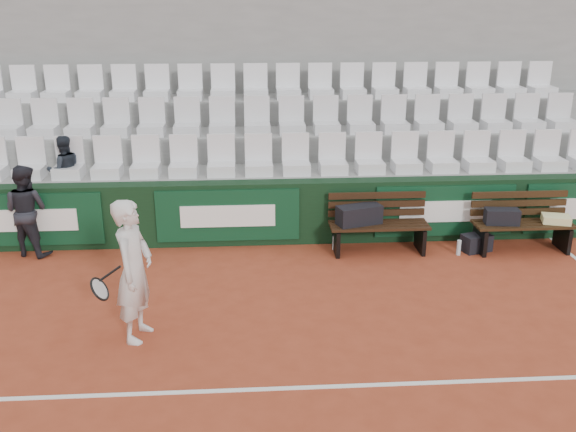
% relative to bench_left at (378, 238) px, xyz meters
% --- Properties ---
extents(ground, '(80.00, 80.00, 0.00)m').
position_rel_bench_left_xyz_m(ground, '(-2.09, -3.49, -0.23)').
color(ground, '#A13E24').
rests_on(ground, ground).
extents(court_baseline, '(18.00, 0.06, 0.01)m').
position_rel_bench_left_xyz_m(court_baseline, '(-2.09, -3.49, -0.22)').
color(court_baseline, white).
rests_on(court_baseline, ground).
extents(back_barrier, '(18.00, 0.34, 1.00)m').
position_rel_bench_left_xyz_m(back_barrier, '(-2.02, 0.50, 0.28)').
color(back_barrier, black).
rests_on(back_barrier, ground).
extents(grandstand_tier_front, '(18.00, 0.95, 1.00)m').
position_rel_bench_left_xyz_m(grandstand_tier_front, '(-2.09, 1.13, 0.28)').
color(grandstand_tier_front, '#999996').
rests_on(grandstand_tier_front, ground).
extents(grandstand_tier_mid, '(18.00, 0.95, 1.45)m').
position_rel_bench_left_xyz_m(grandstand_tier_mid, '(-2.09, 2.08, 0.50)').
color(grandstand_tier_mid, gray).
rests_on(grandstand_tier_mid, ground).
extents(grandstand_tier_back, '(18.00, 0.95, 1.90)m').
position_rel_bench_left_xyz_m(grandstand_tier_back, '(-2.09, 3.03, 0.72)').
color(grandstand_tier_back, gray).
rests_on(grandstand_tier_back, ground).
extents(grandstand_rear_wall, '(18.00, 0.30, 4.40)m').
position_rel_bench_left_xyz_m(grandstand_rear_wall, '(-2.09, 3.66, 1.98)').
color(grandstand_rear_wall, gray).
rests_on(grandstand_rear_wall, ground).
extents(seat_row_front, '(11.90, 0.44, 0.63)m').
position_rel_bench_left_xyz_m(seat_row_front, '(-2.09, 0.96, 1.09)').
color(seat_row_front, silver).
rests_on(seat_row_front, grandstand_tier_front).
extents(seat_row_mid, '(11.90, 0.44, 0.63)m').
position_rel_bench_left_xyz_m(seat_row_mid, '(-2.09, 1.91, 1.54)').
color(seat_row_mid, silver).
rests_on(seat_row_mid, grandstand_tier_mid).
extents(seat_row_back, '(11.90, 0.44, 0.63)m').
position_rel_bench_left_xyz_m(seat_row_back, '(-2.09, 2.86, 1.99)').
color(seat_row_back, white).
rests_on(seat_row_back, grandstand_tier_back).
extents(bench_left, '(1.50, 0.56, 0.45)m').
position_rel_bench_left_xyz_m(bench_left, '(0.00, 0.00, 0.00)').
color(bench_left, black).
rests_on(bench_left, ground).
extents(bench_right, '(1.50, 0.56, 0.45)m').
position_rel_bench_left_xyz_m(bench_right, '(2.20, -0.10, 0.00)').
color(bench_right, '#321E0F').
rests_on(bench_right, ground).
extents(sports_bag_left, '(0.72, 0.47, 0.29)m').
position_rel_bench_left_xyz_m(sports_bag_left, '(-0.31, 0.03, 0.37)').
color(sports_bag_left, black).
rests_on(sports_bag_left, bench_left).
extents(sports_bag_right, '(0.53, 0.29, 0.23)m').
position_rel_bench_left_xyz_m(sports_bag_right, '(1.85, -0.11, 0.34)').
color(sports_bag_right, black).
rests_on(sports_bag_right, bench_right).
extents(towel, '(0.47, 0.39, 0.11)m').
position_rel_bench_left_xyz_m(towel, '(2.70, -0.11, 0.28)').
color(towel, beige).
rests_on(towel, bench_right).
extents(sports_bag_ground, '(0.50, 0.39, 0.26)m').
position_rel_bench_left_xyz_m(sports_bag_ground, '(1.51, -0.07, -0.09)').
color(sports_bag_ground, black).
rests_on(sports_bag_ground, ground).
extents(water_bottle_near, '(0.06, 0.06, 0.22)m').
position_rel_bench_left_xyz_m(water_bottle_near, '(-0.66, 0.12, -0.11)').
color(water_bottle_near, silver).
rests_on(water_bottle_near, ground).
extents(water_bottle_far, '(0.07, 0.07, 0.24)m').
position_rel_bench_left_xyz_m(water_bottle_far, '(1.19, -0.21, -0.11)').
color(water_bottle_far, silver).
rests_on(water_bottle_far, ground).
extents(tennis_player, '(0.76, 0.68, 1.67)m').
position_rel_bench_left_xyz_m(tennis_player, '(-3.27, -2.35, 0.61)').
color(tennis_player, silver).
rests_on(tennis_player, ground).
extents(ball_kid, '(0.82, 0.74, 1.40)m').
position_rel_bench_left_xyz_m(ball_kid, '(-5.28, 0.25, 0.47)').
color(ball_kid, black).
rests_on(ball_kid, ground).
extents(spectator_c, '(0.66, 0.60, 1.11)m').
position_rel_bench_left_xyz_m(spectator_c, '(-4.87, 1.01, 1.33)').
color(spectator_c, '#1C222B').
rests_on(spectator_c, grandstand_tier_front).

